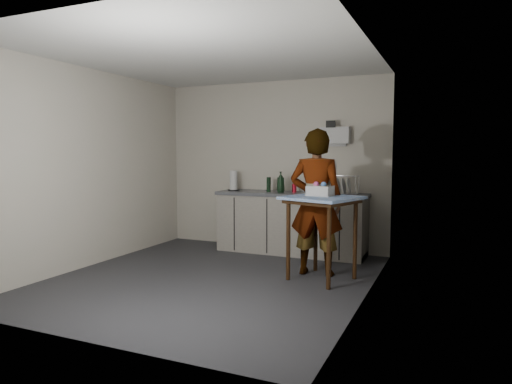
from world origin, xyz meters
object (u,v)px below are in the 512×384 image
at_px(side_table, 322,207).
at_px(dish_rack, 344,190).
at_px(soda_can, 294,188).
at_px(paper_towel, 234,181).
at_px(dark_bottle, 269,184).
at_px(kitchen_counter, 291,225).
at_px(standing_man, 316,202).
at_px(bakery_box, 321,188).
at_px(soap_bottle, 281,182).

relative_size(side_table, dish_rack, 2.59).
relative_size(soda_can, dish_rack, 0.33).
bearing_deg(paper_towel, soda_can, 6.14).
height_order(soda_can, dark_bottle, dark_bottle).
relative_size(kitchen_counter, standing_man, 1.25).
bearing_deg(dark_bottle, soda_can, 10.35).
bearing_deg(kitchen_counter, standing_man, -56.31).
bearing_deg(dish_rack, soda_can, 177.47).
bearing_deg(paper_towel, kitchen_counter, 3.35).
bearing_deg(bakery_box, dish_rack, 91.80).
xyz_separation_m(soda_can, dish_rack, (0.76, -0.03, -0.00)).
relative_size(soda_can, bakery_box, 0.31).
xyz_separation_m(soap_bottle, soda_can, (0.17, 0.11, -0.09)).
xyz_separation_m(side_table, soda_can, (-0.77, 1.25, 0.11)).
relative_size(side_table, bakery_box, 2.46).
height_order(dark_bottle, bakery_box, bakery_box).
bearing_deg(kitchen_counter, soap_bottle, -156.20).
relative_size(kitchen_counter, side_table, 2.26).
relative_size(soap_bottle, bakery_box, 0.77).
xyz_separation_m(kitchen_counter, soda_can, (0.03, 0.05, 0.55)).
bearing_deg(soda_can, bakery_box, -57.35).
relative_size(dish_rack, bakery_box, 0.95).
bearing_deg(kitchen_counter, dark_bottle, -176.59).
height_order(soda_can, dish_rack, dish_rack).
xyz_separation_m(kitchen_counter, soap_bottle, (-0.14, -0.06, 0.64)).
xyz_separation_m(standing_man, soda_can, (-0.64, 1.06, 0.08)).
bearing_deg(soap_bottle, paper_towel, 179.37).
bearing_deg(paper_towel, dish_rack, 2.32).
bearing_deg(dark_bottle, side_table, -45.67).
relative_size(dark_bottle, paper_towel, 0.71).
relative_size(side_table, standing_man, 0.55).
height_order(dark_bottle, paper_towel, paper_towel).
bearing_deg(dish_rack, soap_bottle, -175.21).
height_order(kitchen_counter, bakery_box, bakery_box).
height_order(side_table, standing_man, standing_man).
bearing_deg(kitchen_counter, bakery_box, -55.06).
bearing_deg(side_table, standing_man, 142.48).
bearing_deg(soap_bottle, dark_bottle, 168.68).
bearing_deg(bakery_box, paper_towel, 152.25).
bearing_deg(standing_man, dish_rack, -100.58).
height_order(kitchen_counter, soap_bottle, soap_bottle).
distance_m(soap_bottle, dish_rack, 0.94).
xyz_separation_m(standing_man, soap_bottle, (-0.81, 0.95, 0.17)).
distance_m(soap_bottle, paper_towel, 0.78).
height_order(paper_towel, dish_rack, paper_towel).
relative_size(kitchen_counter, soap_bottle, 7.23).
bearing_deg(soda_can, soap_bottle, -147.25).
height_order(side_table, dish_rack, dish_rack).
height_order(soap_bottle, paper_towel, same).
relative_size(soda_can, paper_towel, 0.40).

